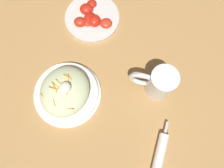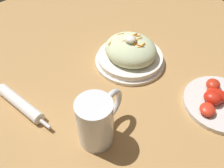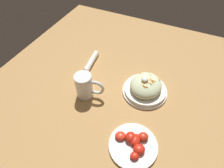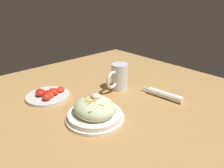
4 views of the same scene
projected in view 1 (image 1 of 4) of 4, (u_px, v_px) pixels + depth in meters
The scene contains 5 objects.
ground_plane at pixel (98, 98), 0.74m from camera, with size 1.43×1.43×0.00m, color #B2844C.
salad_plate at pixel (66, 92), 0.71m from camera, with size 0.23×0.23×0.11m.
beer_mug at pixel (159, 84), 0.69m from camera, with size 0.08×0.14×0.13m.
napkin_roll at pixel (158, 161), 0.67m from camera, with size 0.21×0.05×0.03m.
tomato_plate at pixel (92, 18), 0.81m from camera, with size 0.20×0.20×0.05m.
Camera 1 is at (0.12, 0.11, 0.73)m, focal length 35.27 mm.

